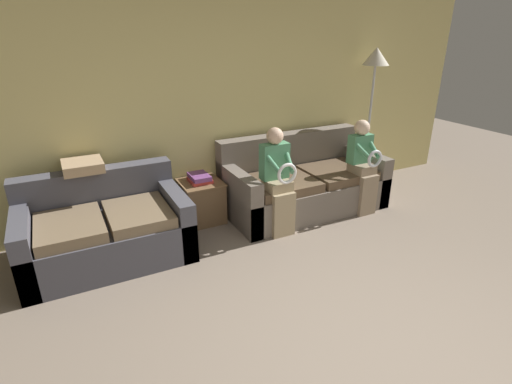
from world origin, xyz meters
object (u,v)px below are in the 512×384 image
(child_left_seated, at_px, (278,177))
(child_right_seated, at_px, (363,163))
(side_shelf, at_px, (202,201))
(book_stack, at_px, (200,178))
(couch_main, at_px, (302,185))
(couch_side, at_px, (106,230))
(floor_lamp, at_px, (375,68))
(throw_pillow, at_px, (83,166))

(child_left_seated, distance_m, child_right_seated, 1.21)
(side_shelf, relative_size, book_stack, 1.67)
(couch_main, distance_m, child_right_seated, 0.80)
(child_left_seated, relative_size, book_stack, 3.99)
(couch_side, bearing_deg, side_shelf, 16.59)
(floor_lamp, relative_size, throw_pillow, 5.06)
(child_left_seated, relative_size, side_shelf, 2.39)
(child_right_seated, distance_m, book_stack, 2.00)
(couch_side, relative_size, side_shelf, 3.15)
(side_shelf, distance_m, floor_lamp, 2.86)
(couch_side, relative_size, floor_lamp, 0.81)
(child_left_seated, bearing_deg, couch_main, 34.20)
(book_stack, bearing_deg, side_shelf, -11.72)
(side_shelf, relative_size, throw_pillow, 1.30)
(couch_main, bearing_deg, throw_pillow, 174.23)
(child_right_seated, distance_m, throw_pillow, 3.19)
(child_left_seated, relative_size, throw_pillow, 3.12)
(child_right_seated, bearing_deg, child_left_seated, 179.94)
(throw_pillow, bearing_deg, side_shelf, -0.68)
(couch_side, distance_m, side_shelf, 1.19)
(child_right_seated, xyz_separation_m, floor_lamp, (0.60, 0.62, 1.03))
(floor_lamp, distance_m, throw_pillow, 3.80)
(couch_side, relative_size, book_stack, 5.26)
(side_shelf, height_order, throw_pillow, throw_pillow)
(floor_lamp, bearing_deg, child_left_seated, -161.23)
(child_left_seated, relative_size, child_right_seated, 1.04)
(side_shelf, bearing_deg, throw_pillow, 179.32)
(couch_side, height_order, floor_lamp, floor_lamp)
(floor_lamp, bearing_deg, side_shelf, 179.18)
(book_stack, xyz_separation_m, floor_lamp, (2.49, -0.04, 1.13))
(couch_side, height_order, side_shelf, couch_side)
(couch_main, xyz_separation_m, couch_side, (-2.42, -0.10, -0.01))
(child_right_seated, distance_m, floor_lamp, 1.34)
(child_right_seated, relative_size, book_stack, 3.86)
(couch_main, relative_size, child_left_seated, 1.68)
(side_shelf, bearing_deg, floor_lamp, -0.82)
(couch_main, xyz_separation_m, throw_pillow, (-2.51, 0.25, 0.57))
(couch_side, xyz_separation_m, child_left_seated, (1.81, -0.31, 0.35))
(couch_main, relative_size, book_stack, 6.70)
(side_shelf, distance_m, book_stack, 0.29)
(couch_main, height_order, side_shelf, couch_main)
(couch_side, relative_size, child_right_seated, 1.36)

